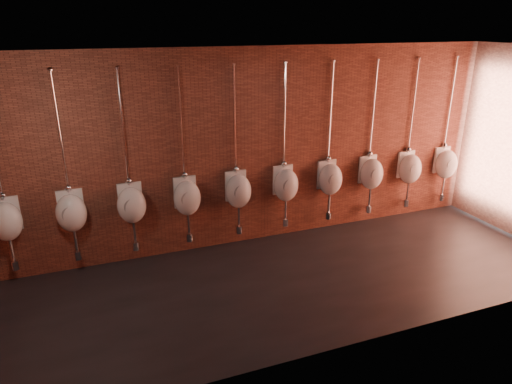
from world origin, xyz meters
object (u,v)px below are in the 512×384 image
at_px(urinal_2, 132,204).
at_px(urinal_4, 238,190).
at_px(urinal_3, 187,197).
at_px(urinal_9, 446,164).
at_px(urinal_0, 6,221).
at_px(urinal_7, 371,173).
at_px(urinal_8, 410,168).
at_px(urinal_5, 286,184).
at_px(urinal_6, 330,179).
at_px(urinal_1, 71,212).

relative_size(urinal_2, urinal_4, 1.00).
relative_size(urinal_3, urinal_9, 1.00).
distance_m(urinal_0, urinal_3, 2.52).
relative_size(urinal_7, urinal_9, 1.00).
distance_m(urinal_7, urinal_9, 1.68).
xyz_separation_m(urinal_3, urinal_8, (4.19, 0.00, 0.00)).
bearing_deg(urinal_2, urinal_4, 0.00).
bearing_deg(urinal_5, urinal_6, 0.00).
relative_size(urinal_0, urinal_4, 1.00).
bearing_deg(urinal_6, urinal_5, 180.00).
xyz_separation_m(urinal_0, urinal_6, (5.03, 0.00, 0.00)).
bearing_deg(urinal_4, urinal_9, 0.00).
distance_m(urinal_2, urinal_3, 0.84).
bearing_deg(urinal_7, urinal_6, 180.00).
height_order(urinal_2, urinal_5, same).
height_order(urinal_6, urinal_9, same).
relative_size(urinal_1, urinal_3, 1.00).
distance_m(urinal_6, urinal_7, 0.84).
bearing_deg(urinal_9, urinal_0, 180.00).
bearing_deg(urinal_4, urinal_2, 180.00).
relative_size(urinal_7, urinal_8, 1.00).
xyz_separation_m(urinal_5, urinal_6, (0.84, 0.00, 0.00)).
bearing_deg(urinal_2, urinal_6, 0.00).
bearing_deg(urinal_7, urinal_0, 180.00).
relative_size(urinal_1, urinal_4, 1.00).
relative_size(urinal_2, urinal_3, 1.00).
distance_m(urinal_5, urinal_9, 3.36).
bearing_deg(urinal_4, urinal_3, 180.00).
xyz_separation_m(urinal_3, urinal_9, (5.03, 0.00, 0.00)).
height_order(urinal_6, urinal_8, same).
bearing_deg(urinal_7, urinal_3, 180.00).
bearing_deg(urinal_9, urinal_6, 180.00).
bearing_deg(urinal_2, urinal_3, 0.00).
height_order(urinal_7, urinal_8, same).
bearing_deg(urinal_1, urinal_5, 0.00).
xyz_separation_m(urinal_1, urinal_2, (0.84, 0.00, 0.00)).
distance_m(urinal_1, urinal_2, 0.84).
distance_m(urinal_8, urinal_9, 0.84).
bearing_deg(urinal_5, urinal_3, 180.00).
bearing_deg(urinal_7, urinal_1, 180.00).
relative_size(urinal_5, urinal_8, 1.00).
bearing_deg(urinal_5, urinal_9, 0.00).
relative_size(urinal_2, urinal_5, 1.00).
xyz_separation_m(urinal_2, urinal_6, (3.36, 0.00, 0.00)).
height_order(urinal_1, urinal_6, same).
xyz_separation_m(urinal_8, urinal_9, (0.84, 0.00, 0.00)).
bearing_deg(urinal_8, urinal_9, 0.00).
distance_m(urinal_2, urinal_4, 1.68).
distance_m(urinal_5, urinal_6, 0.84).
height_order(urinal_0, urinal_8, same).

